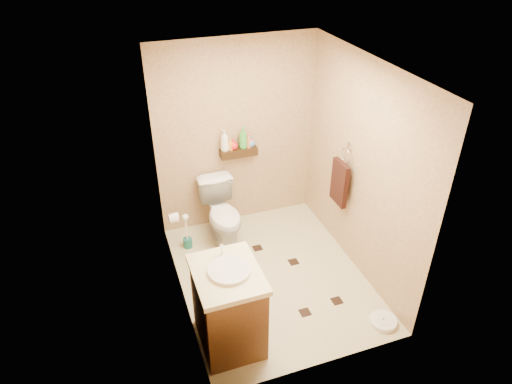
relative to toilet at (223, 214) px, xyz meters
name	(u,v)px	position (x,y,z in m)	size (l,w,h in m)	color
ground	(271,276)	(0.32, -0.83, -0.39)	(2.50, 2.50, 0.00)	beige
wall_back	(236,136)	(0.32, 0.42, 0.81)	(2.00, 0.04, 2.40)	tan
wall_front	(331,265)	(0.32, -2.08, 0.81)	(2.00, 0.04, 2.40)	tan
wall_left	(174,205)	(-0.68, -0.83, 0.81)	(0.04, 2.50, 2.40)	tan
wall_right	(361,170)	(1.32, -0.83, 0.81)	(0.04, 2.50, 2.40)	tan
ceiling	(276,68)	(0.32, -0.83, 2.01)	(2.00, 2.50, 0.02)	silver
wall_shelf	(239,152)	(0.32, 0.34, 0.63)	(0.46, 0.14, 0.10)	#38220F
floor_accents	(274,279)	(0.32, -0.90, -0.38)	(1.26, 1.27, 0.01)	black
toilet	(223,214)	(0.00, 0.00, 0.00)	(0.43, 0.76, 0.77)	white
vanity	(228,306)	(-0.38, -1.54, 0.06)	(0.59, 0.72, 1.01)	brown
bathroom_scale	(383,321)	(1.14, -1.85, -0.36)	(0.35, 0.35, 0.06)	white
toilet_brush	(187,236)	(-0.46, 0.01, -0.22)	(0.11, 0.11, 0.49)	#18625B
towel_ring	(340,181)	(1.23, -0.58, 0.56)	(0.12, 0.30, 0.76)	silver
toilet_paper	(174,218)	(-0.62, -0.18, 0.21)	(0.12, 0.11, 0.12)	white
bottle_a	(225,141)	(0.15, 0.34, 0.82)	(0.10, 0.10, 0.27)	white
bottle_b	(230,144)	(0.22, 0.34, 0.76)	(0.07, 0.07, 0.15)	orange
bottle_c	(233,144)	(0.26, 0.34, 0.75)	(0.11, 0.11, 0.14)	red
bottle_d	(243,138)	(0.38, 0.34, 0.82)	(0.10, 0.10, 0.27)	green
bottle_e	(249,140)	(0.45, 0.34, 0.77)	(0.08, 0.08, 0.17)	#D76C47
bottle_f	(251,142)	(0.48, 0.34, 0.75)	(0.11, 0.11, 0.14)	#4C81BE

